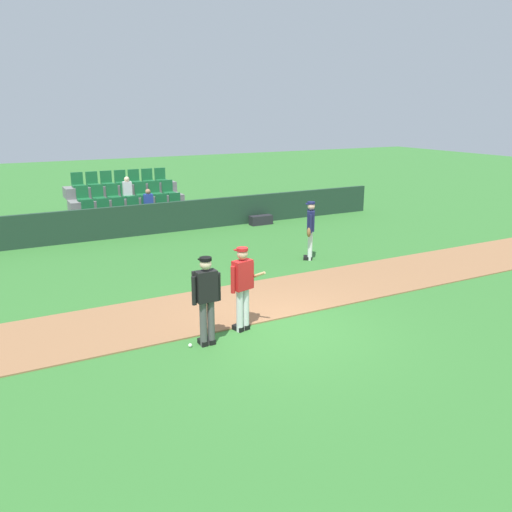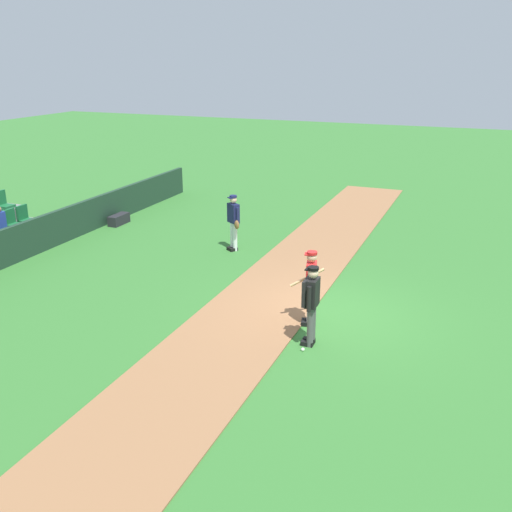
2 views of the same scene
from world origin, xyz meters
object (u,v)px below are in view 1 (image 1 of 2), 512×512
object	(u,v)px
baseball	(190,345)
equipment_bag	(261,220)
batter_red_jersey	(243,286)
umpire_home_plate	(206,296)
runner_navy_jersey	(310,228)

from	to	relation	value
baseball	equipment_bag	size ratio (longest dim) A/B	0.08
batter_red_jersey	baseball	world-z (taller)	batter_red_jersey
umpire_home_plate	equipment_bag	size ratio (longest dim) A/B	1.96
batter_red_jersey	umpire_home_plate	xyz separation A→B (m)	(-0.92, -0.29, 0.03)
runner_navy_jersey	equipment_bag	world-z (taller)	runner_navy_jersey
runner_navy_jersey	baseball	size ratio (longest dim) A/B	23.78
batter_red_jersey	runner_navy_jersey	distance (m)	5.62
batter_red_jersey	baseball	size ratio (longest dim) A/B	23.78
batter_red_jersey	umpire_home_plate	world-z (taller)	same
batter_red_jersey	equipment_bag	size ratio (longest dim) A/B	1.96
umpire_home_plate	runner_navy_jersey	xyz separation A→B (m)	(5.08, 4.06, -0.04)
batter_red_jersey	runner_navy_jersey	world-z (taller)	same
equipment_bag	batter_red_jersey	bearing A→B (deg)	-120.73
baseball	equipment_bag	world-z (taller)	equipment_bag
baseball	equipment_bag	bearing A→B (deg)	54.38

